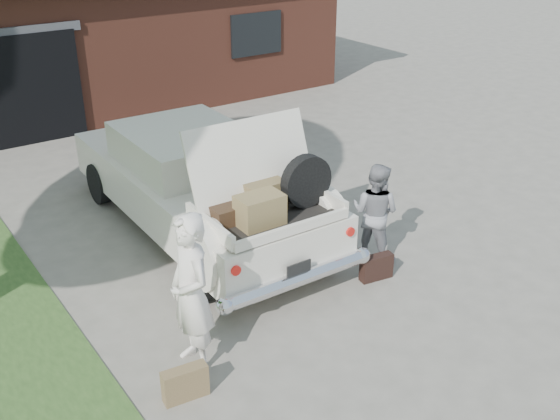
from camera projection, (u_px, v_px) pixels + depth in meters
ground at (308, 307)px, 8.15m from camera, size 90.00×90.00×0.00m
house at (62, 25)px, 16.36m from camera, size 12.80×7.80×3.30m
sedan at (198, 182)px, 9.70m from camera, size 2.14×5.29×2.12m
woman_left at (191, 294)px, 6.78m from camera, size 0.46×0.68×1.80m
woman_right at (375, 212)px, 8.95m from camera, size 0.76×0.84×1.41m
suitcase_left at (185, 383)px, 6.60m from camera, size 0.48×0.21×0.36m
suitcase_right at (376, 267)px, 8.66m from camera, size 0.47×0.22×0.35m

